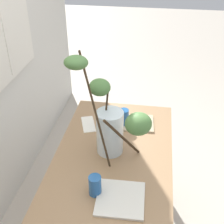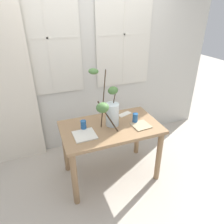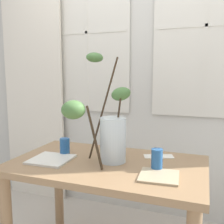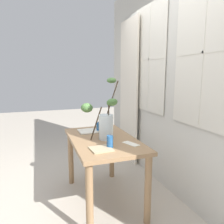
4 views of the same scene
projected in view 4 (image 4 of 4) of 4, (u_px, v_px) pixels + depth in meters
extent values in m
plane|color=#B7AD9E|center=(103.00, 199.00, 2.67)|extent=(14.00, 14.00, 0.00)
cube|color=beige|center=(175.00, 78.00, 2.72)|extent=(4.14, 0.12, 2.94)
cube|color=silver|center=(149.00, 59.00, 3.16)|extent=(0.80, 0.01, 1.46)
cube|color=silver|center=(149.00, 59.00, 3.16)|extent=(0.87, 0.01, 1.53)
cube|color=silver|center=(149.00, 59.00, 3.16)|extent=(0.02, 0.01, 1.46)
cube|color=silver|center=(149.00, 59.00, 3.16)|extent=(0.80, 0.01, 0.02)
cube|color=silver|center=(204.00, 52.00, 2.15)|extent=(0.80, 0.01, 1.46)
cube|color=silver|center=(203.00, 52.00, 2.15)|extent=(0.87, 0.01, 1.53)
cube|color=silver|center=(203.00, 52.00, 2.15)|extent=(0.02, 0.01, 1.46)
cube|color=silver|center=(203.00, 52.00, 2.15)|extent=(0.80, 0.01, 0.02)
cube|color=silver|center=(129.00, 92.00, 3.80)|extent=(0.69, 0.03, 2.42)
cube|color=#93704C|center=(103.00, 140.00, 2.54)|extent=(1.22, 0.72, 0.04)
cylinder|color=#93704C|center=(71.00, 158.00, 3.02)|extent=(0.07, 0.07, 0.74)
cylinder|color=#93704C|center=(90.00, 201.00, 2.00)|extent=(0.07, 0.07, 0.74)
cylinder|color=#93704C|center=(112.00, 153.00, 3.21)|extent=(0.07, 0.07, 0.74)
cylinder|color=#93704C|center=(148.00, 190.00, 2.19)|extent=(0.07, 0.07, 0.74)
cylinder|color=silver|center=(106.00, 127.00, 2.49)|extent=(0.16, 0.16, 0.28)
cylinder|color=silver|center=(106.00, 135.00, 2.50)|extent=(0.15, 0.15, 0.09)
cylinder|color=#382819|center=(96.00, 123.00, 2.54)|extent=(0.20, 0.20, 0.35)
ellipsoid|color=#477038|center=(87.00, 108.00, 2.56)|extent=(0.21, 0.21, 0.12)
cylinder|color=#382819|center=(109.00, 109.00, 2.56)|extent=(0.15, 0.20, 0.66)
ellipsoid|color=#477038|center=(112.00, 80.00, 2.61)|extent=(0.17, 0.16, 0.08)
cylinder|color=#382819|center=(109.00, 121.00, 2.47)|extent=(0.08, 0.05, 0.42)
ellipsoid|color=#477038|center=(112.00, 102.00, 2.43)|extent=(0.18, 0.17, 0.12)
cylinder|color=#235693|center=(99.00, 127.00, 2.85)|extent=(0.07, 0.07, 0.12)
cylinder|color=#235693|center=(110.00, 142.00, 2.22)|extent=(0.07, 0.07, 0.13)
cube|color=silver|center=(88.00, 131.00, 2.83)|extent=(0.26, 0.26, 0.01)
cube|color=tan|center=(101.00, 149.00, 2.16)|extent=(0.22, 0.22, 0.01)
cube|color=silver|center=(131.00, 144.00, 2.34)|extent=(0.21, 0.15, 0.00)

